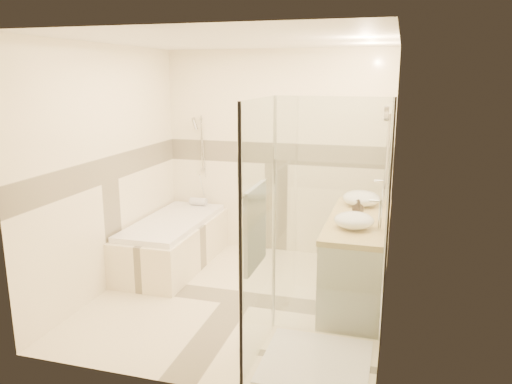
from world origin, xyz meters
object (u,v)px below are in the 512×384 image
(bathtub, at_px, (173,240))
(vessel_sink_far, at_px, (354,220))
(amenity_bottle_b, at_px, (359,207))
(vanity, at_px, (357,259))
(vessel_sink_near, at_px, (361,198))
(amenity_bottle_a, at_px, (358,208))
(shower_enclosure, at_px, (304,303))

(bathtub, height_order, vessel_sink_far, vessel_sink_far)
(bathtub, height_order, amenity_bottle_b, amenity_bottle_b)
(vanity, height_order, vessel_sink_near, vessel_sink_near)
(amenity_bottle_a, relative_size, amenity_bottle_b, 1.29)
(vessel_sink_far, bearing_deg, amenity_bottle_b, 90.00)
(vanity, relative_size, shower_enclosure, 0.79)
(amenity_bottle_a, bearing_deg, bathtub, 171.08)
(vessel_sink_near, xyz_separation_m, amenity_bottle_a, (0.00, -0.46, 0.01))
(shower_enclosure, height_order, amenity_bottle_b, shower_enclosure)
(bathtub, distance_m, shower_enclosure, 2.47)
(shower_enclosure, bearing_deg, vanity, 77.03)
(vanity, bearing_deg, amenity_bottle_b, 97.60)
(vanity, relative_size, vessel_sink_far, 4.49)
(vessel_sink_far, xyz_separation_m, amenity_bottle_b, (0.00, 0.50, -0.00))
(vessel_sink_near, xyz_separation_m, vessel_sink_far, (0.00, -0.83, -0.01))
(bathtub, relative_size, vessel_sink_far, 4.71)
(vanity, bearing_deg, vessel_sink_near, 92.39)
(vessel_sink_near, xyz_separation_m, amenity_bottle_b, (0.00, -0.33, -0.01))
(vessel_sink_near, relative_size, vessel_sink_far, 1.09)
(vanity, distance_m, vessel_sink_near, 0.69)
(amenity_bottle_a, bearing_deg, shower_enclosure, -101.97)
(amenity_bottle_a, xyz_separation_m, amenity_bottle_b, (0.00, 0.13, -0.02))
(vessel_sink_far, height_order, amenity_bottle_a, amenity_bottle_a)
(shower_enclosure, distance_m, amenity_bottle_b, 1.50)
(vessel_sink_far, bearing_deg, shower_enclosure, -106.50)
(vessel_sink_far, distance_m, amenity_bottle_a, 0.37)
(bathtub, height_order, vessel_sink_near, vessel_sink_near)
(bathtub, bearing_deg, shower_enclosure, -41.10)
(vessel_sink_far, height_order, amenity_bottle_b, vessel_sink_far)
(amenity_bottle_b, bearing_deg, bathtub, 174.63)
(bathtub, bearing_deg, vessel_sink_near, 3.43)
(shower_enclosure, bearing_deg, vessel_sink_near, 81.13)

